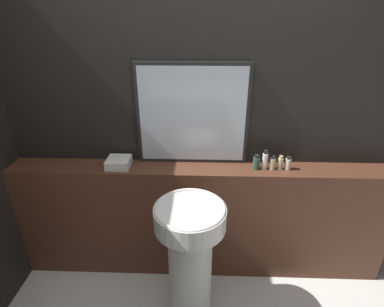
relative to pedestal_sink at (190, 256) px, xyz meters
name	(u,v)px	position (x,y,z in m)	size (l,w,h in m)	color
wall_back	(203,125)	(0.07, 0.62, 0.69)	(8.00, 0.06, 2.50)	black
vanity_counter	(202,220)	(0.07, 0.47, -0.07)	(2.91, 0.24, 0.97)	#512D1E
pedestal_sink	(190,256)	(0.00, 0.00, 0.00)	(0.45, 0.45, 0.95)	silver
mirror	(193,115)	(0.00, 0.57, 0.78)	(0.81, 0.03, 0.75)	black
towel_stack	(119,162)	(-0.55, 0.47, 0.44)	(0.17, 0.17, 0.06)	silver
shampoo_bottle	(256,162)	(0.47, 0.47, 0.46)	(0.05, 0.05, 0.11)	#2D4C3D
conditioner_bottle	(265,160)	(0.53, 0.47, 0.48)	(0.04, 0.04, 0.15)	white
lotion_bottle	(272,163)	(0.58, 0.47, 0.46)	(0.05, 0.05, 0.10)	#C6B284
body_wash_bottle	(280,163)	(0.64, 0.47, 0.46)	(0.04, 0.04, 0.11)	#C6B284
hand_soap_bottle	(288,163)	(0.70, 0.47, 0.46)	(0.04, 0.04, 0.10)	beige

